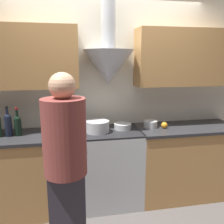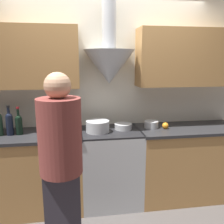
{
  "view_description": "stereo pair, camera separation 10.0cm",
  "coord_description": "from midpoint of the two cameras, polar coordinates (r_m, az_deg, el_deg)",
  "views": [
    {
      "loc": [
        -0.49,
        -2.39,
        1.76
      ],
      "look_at": [
        0.0,
        0.21,
        1.19
      ],
      "focal_mm": 38.0,
      "sensor_mm": 36.0,
      "label": 1
    },
    {
      "loc": [
        -0.39,
        -2.41,
        1.76
      ],
      "look_at": [
        0.0,
        0.21,
        1.19
      ],
      "focal_mm": 38.0,
      "sensor_mm": 36.0,
      "label": 2
    }
  ],
  "objects": [
    {
      "name": "stock_pot",
      "position": [
        2.8,
        -4.54,
        -3.5
      ],
      "size": [
        0.28,
        0.28,
        0.13
      ],
      "color": "#B7BABC",
      "rests_on": "stove_range"
    },
    {
      "name": "saucepan",
      "position": [
        3.01,
        8.27,
        -2.9
      ],
      "size": [
        0.17,
        0.17,
        0.09
      ],
      "color": "#B7BABC",
      "rests_on": "counter_right"
    },
    {
      "name": "counter_left",
      "position": [
        3.05,
        -20.6,
        -13.68
      ],
      "size": [
        1.29,
        0.62,
        0.94
      ],
      "color": "#B27F47",
      "rests_on": "ground_plane"
    },
    {
      "name": "wine_bottle_5",
      "position": [
        2.87,
        -22.68,
        -2.79
      ],
      "size": [
        0.08,
        0.08,
        0.32
      ],
      "color": "black",
      "rests_on": "counter_left"
    },
    {
      "name": "orange_fruit",
      "position": [
        3.01,
        11.56,
        -3.11
      ],
      "size": [
        0.08,
        0.08,
        0.08
      ],
      "color": "orange",
      "rests_on": "counter_right"
    },
    {
      "name": "mixing_bowl",
      "position": [
        2.92,
        1.63,
        -3.46
      ],
      "size": [
        0.21,
        0.21,
        0.07
      ],
      "color": "#B7BABC",
      "rests_on": "stove_range"
    },
    {
      "name": "counter_right",
      "position": [
        3.33,
        16.3,
        -11.14
      ],
      "size": [
        1.32,
        0.62,
        0.94
      ],
      "color": "#B27F47",
      "rests_on": "ground_plane"
    },
    {
      "name": "person_foreground_left",
      "position": [
        1.91,
        -12.54,
        -13.74
      ],
      "size": [
        0.33,
        0.33,
        1.69
      ],
      "color": "#38333D",
      "rests_on": "ground_plane"
    },
    {
      "name": "ground_plane",
      "position": [
        3.01,
        -0.24,
        -23.63
      ],
      "size": [
        12.0,
        12.0,
        0.0
      ],
      "primitive_type": "plane",
      "color": "#4C4744"
    },
    {
      "name": "wine_bottle_4",
      "position": [
        2.88,
        -24.64,
        -2.6
      ],
      "size": [
        0.08,
        0.08,
        0.34
      ],
      "color": "black",
      "rests_on": "counter_left"
    },
    {
      "name": "wall_back",
      "position": [
        3.02,
        -2.17,
        6.76
      ],
      "size": [
        8.4,
        0.61,
        2.6
      ],
      "color": "silver",
      "rests_on": "ground_plane"
    },
    {
      "name": "stove_range",
      "position": [
        3.03,
        -1.34,
        -12.94
      ],
      "size": [
        0.71,
        0.6,
        0.94
      ],
      "color": "#B7BABC",
      "rests_on": "ground_plane"
    }
  ]
}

